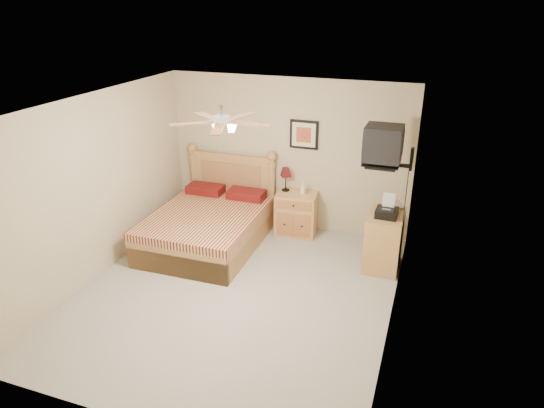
{
  "coord_description": "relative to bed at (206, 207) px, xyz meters",
  "views": [
    {
      "loc": [
        2.26,
        -4.96,
        3.62
      ],
      "look_at": [
        0.2,
        0.9,
        0.96
      ],
      "focal_mm": 32.0,
      "sensor_mm": 36.0,
      "label": 1
    }
  ],
  "objects": [
    {
      "name": "floor",
      "position": [
        0.95,
        -1.12,
        -0.66
      ],
      "size": [
        4.5,
        4.5,
        0.0
      ],
      "primitive_type": "plane",
      "color": "#9D988E",
      "rests_on": "ground"
    },
    {
      "name": "wall_tv",
      "position": [
        2.7,
        0.22,
        1.15
      ],
      "size": [
        0.56,
        0.46,
        0.58
      ],
      "primitive_type": null,
      "color": "black",
      "rests_on": "wall_right"
    },
    {
      "name": "wall_left",
      "position": [
        -1.05,
        -1.12,
        0.59
      ],
      "size": [
        0.04,
        4.5,
        2.5
      ],
      "primitive_type": "cube",
      "color": "#BDAE8B",
      "rests_on": "ground"
    },
    {
      "name": "framed_picture",
      "position": [
        1.22,
        1.11,
        0.96
      ],
      "size": [
        0.46,
        0.04,
        0.46
      ],
      "primitive_type": "cube",
      "color": "black",
      "rests_on": "wall_back"
    },
    {
      "name": "magazine_upper",
      "position": [
        2.66,
        0.51,
        0.2
      ],
      "size": [
        0.31,
        0.35,
        0.02
      ],
      "primitive_type": "imported",
      "rotation": [
        0.0,
        0.0,
        0.45
      ],
      "color": "gray",
      "rests_on": "magazine_lower"
    },
    {
      "name": "wall_front",
      "position": [
        0.95,
        -3.37,
        0.59
      ],
      "size": [
        4.0,
        0.04,
        2.5
      ],
      "primitive_type": "cube",
      "color": "#BDAE8B",
      "rests_on": "ground"
    },
    {
      "name": "lotion_bottle",
      "position": [
        1.29,
        0.9,
        0.14
      ],
      "size": [
        0.09,
        0.09,
        0.21
      ],
      "primitive_type": "imported",
      "rotation": [
        0.0,
        0.0,
        -0.11
      ],
      "color": "white",
      "rests_on": "nightstand"
    },
    {
      "name": "dresser",
      "position": [
        2.68,
        0.25,
        -0.25
      ],
      "size": [
        0.49,
        0.7,
        0.82
      ],
      "primitive_type": "cube",
      "rotation": [
        0.0,
        0.0,
        -0.0
      ],
      "color": "#A06C3C",
      "rests_on": "ground"
    },
    {
      "name": "magazine_lower",
      "position": [
        2.65,
        0.47,
        0.17
      ],
      "size": [
        0.25,
        0.31,
        0.03
      ],
      "primitive_type": "imported",
      "rotation": [
        0.0,
        0.0,
        -0.2
      ],
      "color": "#C0B698",
      "rests_on": "dresser"
    },
    {
      "name": "nightstand",
      "position": [
        1.19,
        0.88,
        -0.31
      ],
      "size": [
        0.69,
        0.54,
        0.7
      ],
      "primitive_type": "cube",
      "rotation": [
        0.0,
        0.0,
        0.09
      ],
      "color": "#BC783F",
      "rests_on": "ground"
    },
    {
      "name": "bed",
      "position": [
        0.0,
        0.0,
        0.0
      ],
      "size": [
        1.58,
        2.06,
        1.33
      ],
      "primitive_type": null,
      "rotation": [
        0.0,
        0.0,
        0.01
      ],
      "color": "#AE8344",
      "rests_on": "ground"
    },
    {
      "name": "table_lamp",
      "position": [
        0.98,
        0.95,
        0.23
      ],
      "size": [
        0.25,
        0.25,
        0.39
      ],
      "primitive_type": null,
      "rotation": [
        0.0,
        0.0,
        -0.18
      ],
      "color": "#531014",
      "rests_on": "nightstand"
    },
    {
      "name": "ceiling_fan",
      "position": [
        0.95,
        -1.32,
        1.7
      ],
      "size": [
        1.14,
        1.14,
        0.28
      ],
      "primitive_type": null,
      "color": "silver",
      "rests_on": "ceiling"
    },
    {
      "name": "wall_right",
      "position": [
        2.95,
        -1.12,
        0.59
      ],
      "size": [
        0.04,
        4.5,
        2.5
      ],
      "primitive_type": "cube",
      "color": "#BDAE8B",
      "rests_on": "ground"
    },
    {
      "name": "fax_machine",
      "position": [
        2.69,
        0.18,
        0.32
      ],
      "size": [
        0.3,
        0.32,
        0.31
      ],
      "primitive_type": null,
      "rotation": [
        0.0,
        0.0,
        -0.03
      ],
      "color": "black",
      "rests_on": "dresser"
    },
    {
      "name": "wall_back",
      "position": [
        0.95,
        1.13,
        0.59
      ],
      "size": [
        4.0,
        0.04,
        2.5
      ],
      "primitive_type": "cube",
      "color": "#BDAE8B",
      "rests_on": "ground"
    },
    {
      "name": "ceiling",
      "position": [
        0.95,
        -1.12,
        1.84
      ],
      "size": [
        4.0,
        4.5,
        0.04
      ],
      "primitive_type": "cube",
      "color": "white",
      "rests_on": "ground"
    }
  ]
}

